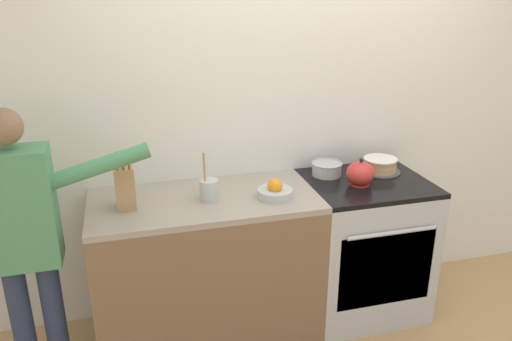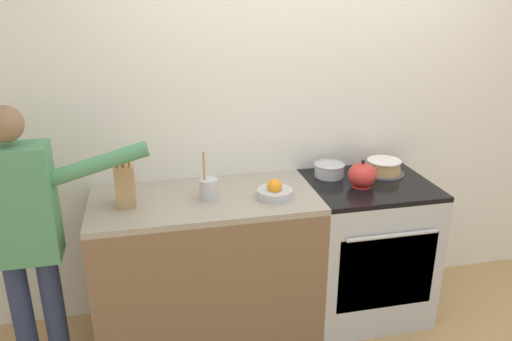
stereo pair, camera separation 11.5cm
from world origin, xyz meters
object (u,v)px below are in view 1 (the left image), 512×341
Objects in this scene: tea_kettle at (361,173)px; stove_range at (362,246)px; fruit_bowl at (275,190)px; person_baker at (24,232)px; mixing_bowl at (327,169)px; knife_block at (125,187)px; utensil_crock at (209,189)px; layer_cake at (380,166)px.

stove_range is at bearing 28.78° from tea_kettle.
fruit_bowl is 1.32m from person_baker.
mixing_bowl is 0.50m from fruit_bowl.
fruit_bowl is at bearing -171.46° from stove_range.
stove_range is 2.74× the size of knife_block.
utensil_crock is (-0.79, -0.19, 0.02)m from mixing_bowl.
tea_kettle is at bearing -1.19° from knife_block.
mixing_bowl is at bearing 123.62° from tea_kettle.
person_baker is (-2.10, -0.31, -0.04)m from layer_cake.
utensil_crock is 0.18× the size of person_baker.
stove_range is 4.62× the size of mixing_bowl.
layer_cake is at bearing 36.77° from tea_kettle.
utensil_crock reaches higher than layer_cake.
utensil_crock is at bearing 170.47° from fruit_bowl.
fruit_bowl is (0.37, -0.06, -0.02)m from utensil_crock.
person_baker is at bearing -168.91° from mixing_bowl.
knife_block reaches higher than tea_kettle.
knife_block is (-1.45, -0.01, 0.58)m from stove_range.
mixing_bowl is 1.78m from person_baker.
stove_range is at bearing 8.54° from fruit_bowl.
stove_range is 0.53m from tea_kettle.
fruit_bowl is (-0.63, -0.10, 0.50)m from stove_range.
layer_cake is 0.80× the size of knife_block.
knife_block is 0.83m from fruit_bowl.
mixing_bowl is at bearing 13.74° from utensil_crock.
layer_cake is at bearing 40.24° from stove_range.
utensil_crock is (0.45, -0.02, -0.06)m from knife_block.
person_baker is at bearing -161.27° from knife_block.
tea_kettle is 1.88m from person_baker.
layer_cake is 1.31× the size of fruit_bowl.
stove_range is 1.13m from utensil_crock.
person_baker reaches higher than stove_range.
fruit_bowl is at bearing -174.44° from tea_kettle.
tea_kettle is 0.56m from fruit_bowl.
knife_block is at bearing -175.12° from layer_cake.
tea_kettle reaches higher than stove_range.
knife_block is 1.64× the size of fruit_bowl.
utensil_crock reaches higher than stove_range.
tea_kettle is 0.93m from utensil_crock.
knife_block is (-1.60, -0.14, 0.08)m from layer_cake.
tea_kettle is at bearing -151.22° from stove_range.
tea_kettle is 1.04× the size of fruit_bowl.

